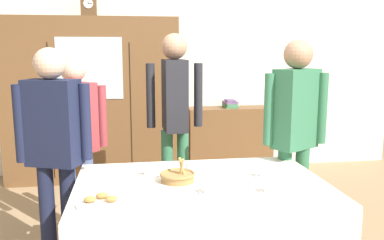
# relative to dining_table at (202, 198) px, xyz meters

# --- Properties ---
(back_wall) EXTENTS (6.40, 0.10, 2.70)m
(back_wall) POSITION_rel_dining_table_xyz_m (0.00, 2.89, 0.70)
(back_wall) COLOR silver
(back_wall) RESTS_ON ground
(dining_table) EXTENTS (1.64, 1.11, 0.75)m
(dining_table) POSITION_rel_dining_table_xyz_m (0.00, 0.00, 0.00)
(dining_table) COLOR brown
(dining_table) RESTS_ON ground
(wall_cabinet) EXTENTS (2.08, 0.46, 1.99)m
(wall_cabinet) POSITION_rel_dining_table_xyz_m (-0.90, 2.59, 0.34)
(wall_cabinet) COLOR brown
(wall_cabinet) RESTS_ON ground
(mantel_clock) EXTENTS (0.18, 0.11, 0.24)m
(mantel_clock) POSITION_rel_dining_table_xyz_m (-0.90, 2.59, 1.46)
(mantel_clock) COLOR brown
(mantel_clock) RESTS_ON wall_cabinet
(bookshelf_low) EXTENTS (1.10, 0.35, 0.86)m
(bookshelf_low) POSITION_rel_dining_table_xyz_m (0.84, 2.64, -0.22)
(bookshelf_low) COLOR brown
(bookshelf_low) RESTS_ON ground
(book_stack) EXTENTS (0.18, 0.21, 0.10)m
(book_stack) POSITION_rel_dining_table_xyz_m (0.84, 2.64, 0.26)
(book_stack) COLOR #3D754C
(book_stack) RESTS_ON bookshelf_low
(tea_cup_far_left) EXTENTS (0.13, 0.13, 0.06)m
(tea_cup_far_left) POSITION_rel_dining_table_xyz_m (-0.03, 0.29, 0.12)
(tea_cup_far_left) COLOR white
(tea_cup_far_left) RESTS_ON dining_table
(tea_cup_mid_left) EXTENTS (0.13, 0.13, 0.06)m
(tea_cup_mid_left) POSITION_rel_dining_table_xyz_m (0.01, -0.18, 0.12)
(tea_cup_mid_left) COLOR white
(tea_cup_mid_left) RESTS_ON dining_table
(tea_cup_mid_right) EXTENTS (0.13, 0.13, 0.06)m
(tea_cup_mid_right) POSITION_rel_dining_table_xyz_m (0.39, -0.23, 0.12)
(tea_cup_mid_right) COLOR white
(tea_cup_mid_right) RESTS_ON dining_table
(tea_cup_near_right) EXTENTS (0.13, 0.13, 0.06)m
(tea_cup_near_right) POSITION_rel_dining_table_xyz_m (0.45, 0.08, 0.12)
(tea_cup_near_right) COLOR white
(tea_cup_near_right) RESTS_ON dining_table
(tea_cup_center) EXTENTS (0.13, 0.13, 0.06)m
(tea_cup_center) POSITION_rel_dining_table_xyz_m (-0.33, 0.24, 0.12)
(tea_cup_center) COLOR white
(tea_cup_center) RESTS_ON dining_table
(bread_basket) EXTENTS (0.24, 0.24, 0.16)m
(bread_basket) POSITION_rel_dining_table_xyz_m (-0.15, 0.08, 0.13)
(bread_basket) COLOR #9E7542
(bread_basket) RESTS_ON dining_table
(pastry_plate) EXTENTS (0.28, 0.28, 0.05)m
(pastry_plate) POSITION_rel_dining_table_xyz_m (-0.63, -0.25, 0.11)
(pastry_plate) COLOR white
(pastry_plate) RESTS_ON dining_table
(spoon_far_right) EXTENTS (0.12, 0.02, 0.01)m
(spoon_far_right) POSITION_rel_dining_table_xyz_m (-0.21, 0.41, 0.10)
(spoon_far_right) COLOR silver
(spoon_far_right) RESTS_ON dining_table
(spoon_front_edge) EXTENTS (0.12, 0.02, 0.01)m
(spoon_front_edge) POSITION_rel_dining_table_xyz_m (0.65, -0.36, 0.10)
(spoon_front_edge) COLOR silver
(spoon_front_edge) RESTS_ON dining_table
(spoon_mid_right) EXTENTS (0.12, 0.02, 0.01)m
(spoon_mid_right) POSITION_rel_dining_table_xyz_m (0.29, 0.30, 0.10)
(spoon_mid_right) COLOR silver
(spoon_mid_right) RESTS_ON dining_table
(person_beside_shelf) EXTENTS (0.52, 0.40, 1.55)m
(person_beside_shelf) POSITION_rel_dining_table_xyz_m (-0.91, 0.98, 0.29)
(person_beside_shelf) COLOR slate
(person_beside_shelf) RESTS_ON ground
(person_behind_table_right) EXTENTS (0.52, 0.35, 1.69)m
(person_behind_table_right) POSITION_rel_dining_table_xyz_m (0.84, 0.52, 0.38)
(person_behind_table_right) COLOR #33704C
(person_behind_table_right) RESTS_ON ground
(person_near_right_end) EXTENTS (0.52, 0.37, 1.75)m
(person_near_right_end) POSITION_rel_dining_table_xyz_m (-0.04, 1.21, 0.43)
(person_near_right_end) COLOR #33704C
(person_near_right_end) RESTS_ON ground
(person_by_cabinet) EXTENTS (0.52, 0.31, 1.63)m
(person_by_cabinet) POSITION_rel_dining_table_xyz_m (-0.99, 0.41, 0.34)
(person_by_cabinet) COLOR #191E38
(person_by_cabinet) RESTS_ON ground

